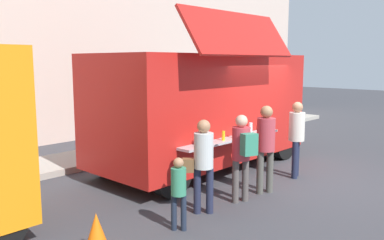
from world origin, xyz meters
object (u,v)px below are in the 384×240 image
at_px(food_truck_main, 203,106).
at_px(customer_extra_browsing, 297,133).
at_px(trash_bin, 228,122).
at_px(customer_front_ordering, 266,141).
at_px(child_near_queue, 179,187).
at_px(customer_mid_with_backpack, 242,150).
at_px(customer_rear_waiting, 203,158).
at_px(traffic_cone_orange, 97,232).

height_order(food_truck_main, customer_extra_browsing, food_truck_main).
distance_m(trash_bin, customer_front_ordering, 6.43).
height_order(customer_front_ordering, child_near_queue, customer_front_ordering).
bearing_deg(customer_mid_with_backpack, child_near_queue, 111.47).
height_order(food_truck_main, customer_rear_waiting, food_truck_main).
xyz_separation_m(customer_mid_with_backpack, child_near_queue, (-1.67, -0.04, -0.31)).
relative_size(food_truck_main, customer_mid_with_backpack, 3.43).
distance_m(traffic_cone_orange, customer_rear_waiting, 2.16).
height_order(customer_front_ordering, customer_mid_with_backpack, customer_front_ordering).
distance_m(food_truck_main, customer_rear_waiting, 3.10).
bearing_deg(customer_mid_with_backpack, customer_front_ordering, -70.76).
height_order(customer_rear_waiting, child_near_queue, customer_rear_waiting).
xyz_separation_m(traffic_cone_orange, customer_mid_with_backpack, (2.94, -0.28, 0.72)).
xyz_separation_m(trash_bin, customer_rear_waiting, (-6.19, -4.34, 0.50)).
xyz_separation_m(trash_bin, customer_mid_with_backpack, (-5.29, -4.51, 0.53)).
bearing_deg(customer_front_ordering, child_near_queue, 112.99).
bearing_deg(customer_rear_waiting, customer_mid_with_backpack, -55.95).
height_order(customer_mid_with_backpack, child_near_queue, customer_mid_with_backpack).
bearing_deg(traffic_cone_orange, trash_bin, 27.19).
bearing_deg(customer_rear_waiting, traffic_cone_orange, 131.17).
height_order(trash_bin, customer_front_ordering, customer_front_ordering).
relative_size(traffic_cone_orange, customer_rear_waiting, 0.34).
bearing_deg(traffic_cone_orange, customer_extra_browsing, -1.98).
relative_size(customer_front_ordering, customer_extra_browsing, 1.02).
height_order(traffic_cone_orange, customer_rear_waiting, customer_rear_waiting).
bearing_deg(trash_bin, customer_mid_with_backpack, -139.58).
xyz_separation_m(customer_rear_waiting, child_near_queue, (-0.78, -0.20, -0.28)).
relative_size(traffic_cone_orange, customer_extra_browsing, 0.32).
bearing_deg(traffic_cone_orange, customer_rear_waiting, -3.21).
height_order(trash_bin, customer_rear_waiting, customer_rear_waiting).
xyz_separation_m(trash_bin, customer_front_ordering, (-4.53, -4.52, 0.58)).
bearing_deg(trash_bin, customer_extra_browsing, -125.34).
bearing_deg(customer_front_ordering, customer_mid_with_backpack, 111.46).
bearing_deg(food_truck_main, customer_extra_browsing, -70.15).
height_order(customer_front_ordering, customer_extra_browsing, customer_front_ordering).
xyz_separation_m(traffic_cone_orange, child_near_queue, (1.27, -0.32, 0.41)).
xyz_separation_m(food_truck_main, customer_extra_browsing, (0.78, -2.08, -0.49)).
bearing_deg(child_near_queue, food_truck_main, -0.31).
relative_size(traffic_cone_orange, child_near_queue, 0.48).
relative_size(customer_mid_with_backpack, child_near_queue, 1.42).
relative_size(customer_extra_browsing, child_near_queue, 1.48).
relative_size(traffic_cone_orange, trash_bin, 0.59).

